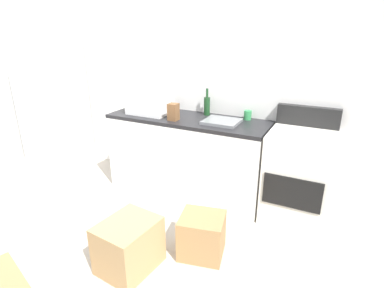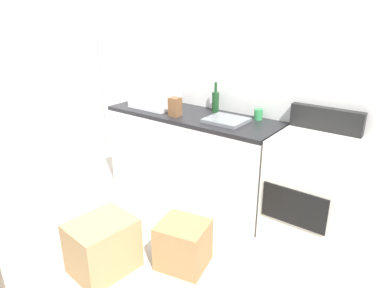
% 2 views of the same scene
% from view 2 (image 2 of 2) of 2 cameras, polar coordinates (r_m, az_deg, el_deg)
% --- Properties ---
extents(ground_plane, '(6.00, 6.00, 0.00)m').
position_cam_2_polar(ground_plane, '(3.30, -17.50, -14.39)').
color(ground_plane, '#B2A899').
extents(wall_back, '(5.00, 0.10, 2.60)m').
position_cam_2_polar(wall_back, '(3.84, -0.53, 12.58)').
color(wall_back, silver).
rests_on(wall_back, ground_plane).
extents(kitchen_counter, '(1.80, 0.60, 0.90)m').
position_cam_2_polar(kitchen_counter, '(3.62, -0.05, -1.92)').
color(kitchen_counter, white).
rests_on(kitchen_counter, ground_plane).
extents(refrigerator, '(0.68, 0.66, 1.71)m').
position_cam_2_polar(refrigerator, '(4.93, -20.09, 7.89)').
color(refrigerator, silver).
rests_on(refrigerator, ground_plane).
extents(stove_oven, '(0.60, 0.61, 1.10)m').
position_cam_2_polar(stove_oven, '(3.12, 18.41, -6.71)').
color(stove_oven, silver).
rests_on(stove_oven, ground_plane).
extents(microwave, '(0.46, 0.34, 0.27)m').
position_cam_2_polar(microwave, '(3.72, -6.15, 8.03)').
color(microwave, white).
rests_on(microwave, kitchen_counter).
extents(sink_basin, '(0.36, 0.32, 0.03)m').
position_cam_2_polar(sink_basin, '(3.23, 5.61, 3.89)').
color(sink_basin, slate).
rests_on(sink_basin, kitchen_counter).
extents(wine_bottle, '(0.07, 0.07, 0.30)m').
position_cam_2_polar(wine_bottle, '(3.53, 3.84, 6.99)').
color(wine_bottle, '#193F1E').
rests_on(wine_bottle, kitchen_counter).
extents(coffee_mug, '(0.08, 0.08, 0.10)m').
position_cam_2_polar(coffee_mug, '(3.33, 10.78, 4.78)').
color(coffee_mug, '#338C4C').
rests_on(coffee_mug, kitchen_counter).
extents(knife_block, '(0.10, 0.10, 0.18)m').
position_cam_2_polar(knife_block, '(3.39, -2.79, 6.08)').
color(knife_block, brown).
rests_on(knife_block, kitchen_counter).
extents(cardboard_box_large, '(0.43, 0.50, 0.41)m').
position_cam_2_polar(cardboard_box_large, '(2.81, -14.36, -15.80)').
color(cardboard_box_large, tan).
rests_on(cardboard_box_large, ground_plane).
extents(cardboard_box_small, '(0.42, 0.40, 0.36)m').
position_cam_2_polar(cardboard_box_small, '(2.78, -1.45, -16.05)').
color(cardboard_box_small, '#A37A4C').
rests_on(cardboard_box_small, ground_plane).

